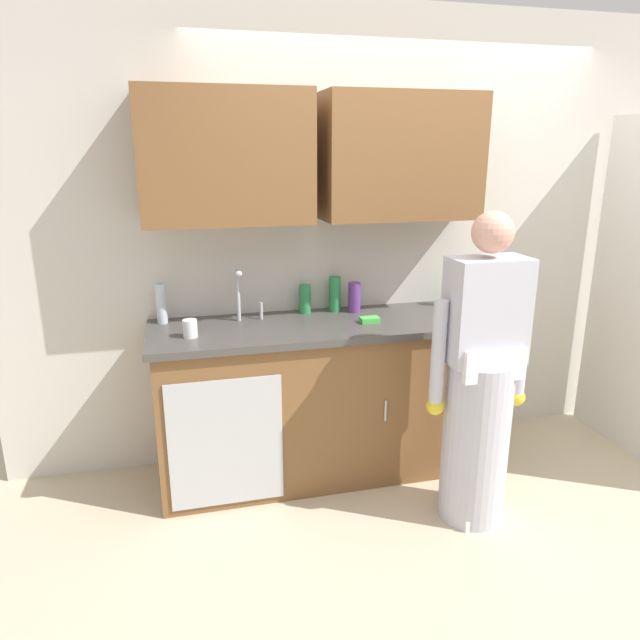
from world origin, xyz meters
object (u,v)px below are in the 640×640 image
Objects in this scene: person_at_sink at (479,396)px; cup_by_sink at (190,328)px; sink at (249,330)px; bottle_water_tall at (161,304)px; bottle_soap at (305,299)px; sponge at (370,320)px; bottle_dish_liquid at (335,294)px; bottle_water_short at (354,297)px; bottle_cleaner_spray at (448,293)px.

person_at_sink is 1.53m from cup_by_sink.
sink is 2.17× the size of bottle_water_tall.
bottle_soap is 1.57× the size of sponge.
sponge is at bearing 124.02° from person_at_sink.
sink reaches higher than bottle_dish_liquid.
person_at_sink is 0.75m from sponge.
bottle_water_short is 0.25m from sponge.
bottle_cleaner_spray is at bearing 9.44° from cup_by_sink.
sink is 1.30m from bottle_cleaner_spray.
person_at_sink is at bearing -28.95° from bottle_water_tall.
person_at_sink is 1.80m from bottle_water_tall.
sponge is at bearing 1.68° from cup_by_sink.
bottle_water_tall reaches higher than bottle_soap.
bottle_water_short is 0.79× the size of bottle_water_tall.
bottle_soap is 0.76m from cup_by_sink.
bottle_dish_liquid is at bearing 20.83° from sink.
cup_by_sink is at bearing -160.31° from bottle_dish_liquid.
bottle_water_short is at bearing -22.76° from bottle_dish_liquid.
bottle_cleaner_spray is at bearing 7.30° from sink.
bottle_soap is (-0.30, 0.05, -0.01)m from bottle_water_short.
sink is 0.69m from bottle_water_short.
cup_by_sink is (0.15, -0.30, -0.07)m from bottle_water_tall.
person_at_sink reaches higher than cup_by_sink.
sink is 0.34m from cup_by_sink.
bottle_soap reaches higher than sponge.
bottle_water_short is 1.66× the size of sponge.
bottle_soap is at bearing 170.06° from bottle_water_short.
bottle_soap is 0.43m from sponge.
sink is 5.29× the size of cup_by_sink.
cup_by_sink is (-0.32, -0.10, 0.06)m from sink.
cup_by_sink is (-0.88, -0.31, -0.06)m from bottle_dish_liquid.
bottle_water_tall reaches higher than sponge.
cup_by_sink is 0.86× the size of sponge.
bottle_dish_liquid reaches higher than bottle_soap.
person_at_sink reaches higher than bottle_water_short.
bottle_dish_liquid is 1.02m from bottle_water_tall.
bottle_soap is 0.92m from bottle_cleaner_spray.
cup_by_sink is at bearing -162.30° from sink.
bottle_water_short reaches higher than sponge.
bottle_soap is at bearing 176.74° from bottle_cleaner_spray.
sink is 0.61m from bottle_dish_liquid.
sponge is at bearing -42.60° from bottle_soap.
sponge is (0.13, -0.28, -0.09)m from bottle_dish_liquid.
sponge is at bearing -65.45° from bottle_dish_liquid.
bottle_water_short is (-0.41, 0.82, 0.34)m from person_at_sink.
bottle_dish_liquid is 2.26× the size of cup_by_sink.
bottle_water_short is 1.13× the size of bottle_cleaner_spray.
person_at_sink is 1.17m from bottle_soap.
sink reaches higher than bottle_cleaner_spray.
bottle_water_tall is (-1.75, 0.03, 0.03)m from bottle_cleaner_spray.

